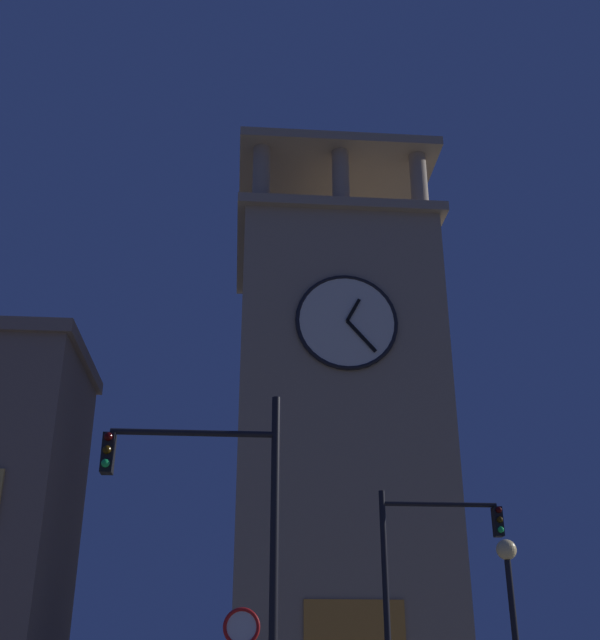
{
  "coord_description": "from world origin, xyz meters",
  "views": [
    {
      "loc": [
        3.13,
        26.86,
        2.06
      ],
      "look_at": [
        0.76,
        -3.01,
        15.31
      ],
      "focal_mm": 44.07,
      "sensor_mm": 36.0,
      "label": 1
    }
  ],
  "objects_px": {
    "traffic_signal_mid": "(223,528)",
    "street_lamp": "(512,605)",
    "clocktower": "(336,450)",
    "traffic_signal_near": "(423,576)"
  },
  "relations": [
    {
      "from": "traffic_signal_mid",
      "to": "street_lamp",
      "type": "height_order",
      "value": "traffic_signal_mid"
    },
    {
      "from": "traffic_signal_mid",
      "to": "clocktower",
      "type": "bearing_deg",
      "value": -104.73
    },
    {
      "from": "clocktower",
      "to": "traffic_signal_near",
      "type": "height_order",
      "value": "clocktower"
    },
    {
      "from": "traffic_signal_near",
      "to": "street_lamp",
      "type": "bearing_deg",
      "value": 111.94
    },
    {
      "from": "traffic_signal_mid",
      "to": "street_lamp",
      "type": "xyz_separation_m",
      "value": [
        -6.12,
        -2.66,
        -1.09
      ]
    },
    {
      "from": "clocktower",
      "to": "traffic_signal_near",
      "type": "bearing_deg",
      "value": 95.38
    },
    {
      "from": "traffic_signal_mid",
      "to": "street_lamp",
      "type": "distance_m",
      "value": 6.76
    },
    {
      "from": "clocktower",
      "to": "traffic_signal_mid",
      "type": "xyz_separation_m",
      "value": [
        4.01,
        15.27,
        -5.44
      ]
    },
    {
      "from": "traffic_signal_near",
      "to": "traffic_signal_mid",
      "type": "bearing_deg",
      "value": 48.88
    },
    {
      "from": "clocktower",
      "to": "traffic_signal_mid",
      "type": "height_order",
      "value": "clocktower"
    }
  ]
}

